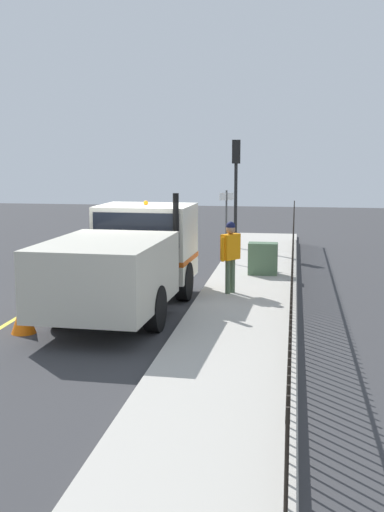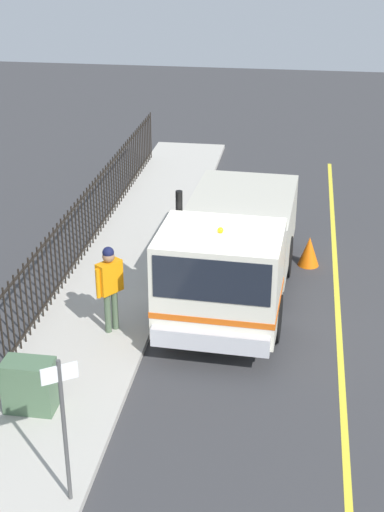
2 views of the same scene
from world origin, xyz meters
TOP-DOWN VIEW (x-y plane):
  - ground_plane at (0.00, 0.00)m, footprint 56.78×56.78m
  - sidewalk_slab at (2.71, 0.00)m, footprint 2.44×25.81m
  - lane_marking at (-2.25, 0.00)m, footprint 0.12×23.23m
  - work_truck at (0.06, -1.21)m, footprint 2.56×6.24m
  - worker_standing at (2.25, 0.45)m, footprint 0.48×0.56m
  - iron_fence at (3.80, -0.00)m, footprint 0.04×21.97m
  - traffic_light_near at (1.68, 8.36)m, footprint 0.32×0.24m
  - utility_cabinet at (2.94, 3.16)m, footprint 0.84×0.49m
  - traffic_cone at (-1.60, -3.46)m, footprint 0.51×0.51m
  - street_sign at (1.67, 5.08)m, footprint 0.43×0.31m

SIDE VIEW (x-z plane):
  - ground_plane at x=0.00m, z-range 0.00..0.00m
  - lane_marking at x=-2.25m, z-range 0.00..0.01m
  - sidewalk_slab at x=2.71m, z-range 0.00..0.13m
  - traffic_cone at x=-1.60m, z-range 0.00..0.73m
  - utility_cabinet at x=2.94m, z-range 0.13..1.05m
  - iron_fence at x=3.80m, z-range 0.14..1.71m
  - worker_standing at x=2.25m, z-range 0.33..2.15m
  - work_truck at x=0.06m, z-range -0.05..2.66m
  - street_sign at x=1.67m, z-range 0.42..2.73m
  - traffic_light_near at x=1.68m, z-range 0.96..4.90m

